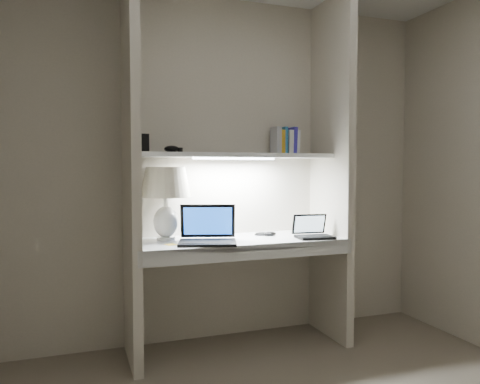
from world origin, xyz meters
name	(u,v)px	position (x,y,z in m)	size (l,w,h in m)	color
back_wall	(227,169)	(0.00, 1.50, 1.25)	(3.20, 0.01, 2.50)	beige
alcove_panel_left	(131,170)	(-0.73, 1.23, 1.25)	(0.06, 0.55, 2.50)	beige
alcove_panel_right	(331,169)	(0.73, 1.23, 1.25)	(0.06, 0.55, 2.50)	beige
desk	(239,241)	(0.00, 1.23, 0.75)	(1.40, 0.55, 0.04)	white
desk_apron	(252,252)	(0.00, 0.96, 0.72)	(1.46, 0.03, 0.10)	silver
shelf	(234,155)	(0.00, 1.32, 1.35)	(1.40, 0.36, 0.03)	silver
strip_light	(234,159)	(0.00, 1.32, 1.33)	(0.60, 0.04, 0.01)	white
table_lamp	(166,191)	(-0.49, 1.33, 1.11)	(0.34, 0.34, 0.50)	white
laptop_main	(208,234)	(-0.25, 1.13, 0.83)	(0.44, 0.41, 0.25)	black
laptop_netbook	(313,232)	(0.51, 1.09, 0.81)	(0.27, 0.24, 0.16)	black
speaker	(216,224)	(-0.10, 1.45, 0.85)	(0.11, 0.08, 0.16)	silver
mouse	(270,234)	(0.26, 1.27, 0.79)	(0.09, 0.05, 0.03)	black
cable_coil	(263,234)	(0.23, 1.35, 0.78)	(0.11, 0.11, 0.01)	black
sticky_note	(171,245)	(-0.50, 1.13, 0.77)	(0.07, 0.07, 0.00)	yellow
book_row	(285,141)	(0.43, 1.39, 1.46)	(0.19, 0.13, 0.20)	white
shelf_box	(143,143)	(-0.64, 1.33, 1.43)	(0.07, 0.05, 0.12)	black
shelf_gadget	(172,149)	(-0.45, 1.32, 1.39)	(0.11, 0.08, 0.05)	black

